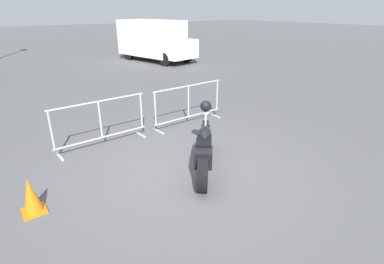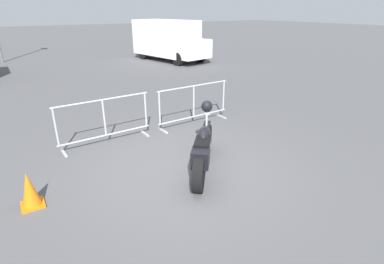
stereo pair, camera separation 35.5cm
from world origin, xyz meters
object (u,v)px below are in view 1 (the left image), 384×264
Objects in this scene: motorcycle at (204,148)px; traffic_cone at (31,196)px; delivery_van at (154,39)px; crowd_barrier_near at (101,123)px; crowd_barrier_far at (188,104)px.

motorcycle is 2.95× the size of traffic_cone.
delivery_van is 14.68m from traffic_cone.
crowd_barrier_near is 1.00× the size of crowd_barrier_far.
motorcycle is at bearing -36.71° from delivery_van.
traffic_cone is (-2.97, 0.48, -0.17)m from motorcycle.
motorcycle is 0.80× the size of crowd_barrier_far.
delivery_van reaches higher than crowd_barrier_far.
delivery_van is (5.80, 12.21, 0.78)m from motorcycle.
delivery_van is (4.60, 9.99, 0.69)m from crowd_barrier_far.
delivery_van is (7.01, 9.99, 0.69)m from crowd_barrier_near.
traffic_cone is (-4.18, -1.74, -0.26)m from crowd_barrier_far.
traffic_cone is at bearing -157.40° from crowd_barrier_far.
crowd_barrier_far is 4.53m from traffic_cone.
crowd_barrier_far is 11.02m from delivery_van.
crowd_barrier_near is at bearing 68.60° from motorcycle.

